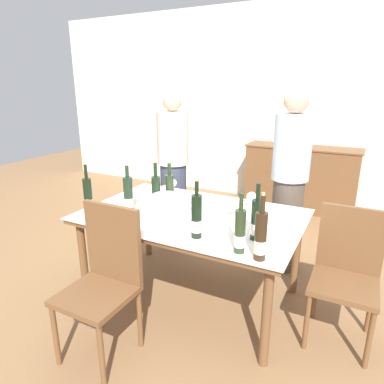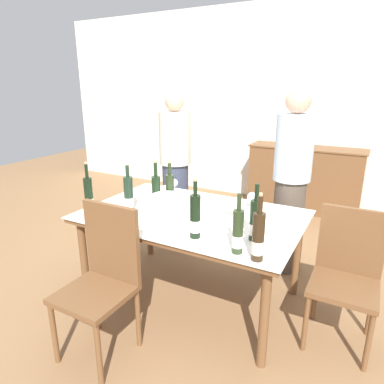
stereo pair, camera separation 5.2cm
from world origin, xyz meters
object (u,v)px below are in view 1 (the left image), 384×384
wine_glass_2 (194,202)px  wine_bottle_3 (197,218)px  wine_bottle_6 (256,221)px  sideboard_cabinet (300,178)px  chair_near_front (105,273)px  wine_bottle_1 (170,194)px  wine_glass_1 (173,184)px  person_guest_left (289,183)px  dining_table (192,222)px  wine_glass_0 (252,197)px  wine_bottle_4 (88,197)px  wine_glass_3 (234,207)px  chair_right_end (347,267)px  wine_bottle_2 (156,195)px  wine_bottle_0 (128,196)px  ice_bucket (167,206)px  wine_glass_4 (165,190)px  wine_bottle_7 (240,232)px  person_host (173,171)px  wine_bottle_5 (261,237)px

wine_glass_2 → wine_bottle_3: bearing=-60.8°
wine_bottle_6 → wine_glass_2: 0.60m
sideboard_cabinet → chair_near_front: chair_near_front is taller
wine_bottle_1 → wine_glass_1: 0.43m
sideboard_cabinet → wine_bottle_3: (-0.14, -2.96, 0.43)m
sideboard_cabinet → person_guest_left: bearing=-83.7°
dining_table → wine_glass_0: bearing=43.2°
wine_bottle_4 → wine_glass_1: (0.34, 0.72, -0.03)m
wine_glass_1 → wine_bottle_1: bearing=-62.8°
wine_glass_3 → chair_right_end: bearing=1.1°
wine_bottle_2 → person_guest_left: 1.25m
wine_bottle_0 → wine_bottle_1: 0.32m
dining_table → wine_bottle_6: size_ratio=4.43×
wine_bottle_0 → wine_bottle_4: 0.31m
wine_bottle_1 → wine_glass_2: bearing=6.6°
ice_bucket → wine_bottle_2: wine_bottle_2 is taller
ice_bucket → chair_right_end: (1.26, 0.25, -0.31)m
wine_glass_4 → chair_right_end: bearing=-4.5°
wine_bottle_7 → chair_right_end: 0.86m
dining_table → wine_glass_2: 0.17m
wine_glass_0 → chair_near_front: 1.29m
wine_bottle_0 → wine_bottle_3: size_ratio=0.94×
ice_bucket → wine_glass_3: 0.51m
dining_table → wine_bottle_4: (-0.72, -0.35, 0.20)m
wine_bottle_7 → wine_glass_0: wine_bottle_7 is taller
wine_glass_0 → wine_glass_3: size_ratio=1.01×
sideboard_cabinet → wine_bottle_7: (0.18, -3.03, 0.42)m
wine_bottle_1 → wine_bottle_4: 0.63m
wine_glass_0 → chair_near_front: chair_near_front is taller
wine_bottle_1 → chair_near_front: 0.82m
chair_near_front → wine_glass_2: bearing=72.9°
sideboard_cabinet → dining_table: 2.63m
wine_bottle_0 → wine_bottle_1: wine_bottle_1 is taller
wine_bottle_6 → chair_near_front: 1.02m
dining_table → person_guest_left: size_ratio=1.00×
wine_bottle_4 → wine_glass_3: 1.13m
wine_glass_4 → wine_glass_0: bearing=10.4°
ice_bucket → chair_right_end: bearing=11.3°
wine_bottle_0 → wine_bottle_1: bearing=33.6°
wine_bottle_1 → person_host: (-0.48, 0.88, -0.06)m
ice_bucket → wine_glass_2: 0.22m
wine_bottle_1 → wine_bottle_5: (0.87, -0.45, -0.00)m
sideboard_cabinet → wine_bottle_4: 3.17m
ice_bucket → person_guest_left: person_guest_left is taller
wine_bottle_7 → wine_bottle_6: bearing=81.8°
wine_bottle_7 → wine_bottle_4: bearing=176.4°
wine_glass_0 → wine_glass_2: wine_glass_2 is taller
wine_bottle_3 → chair_right_end: (0.91, 0.45, -0.35)m
wine_glass_2 → chair_right_end: size_ratio=0.15×
person_guest_left → wine_glass_0: bearing=-111.3°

